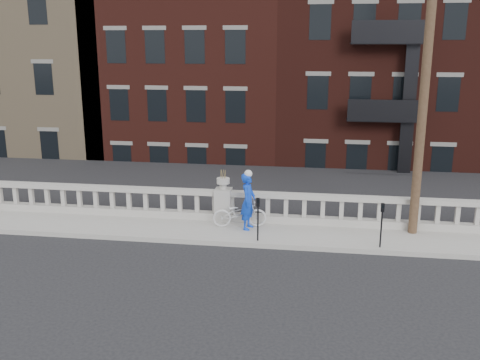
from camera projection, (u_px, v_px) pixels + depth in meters
The scene contains 10 objects.
ground at pixel (198, 271), 14.56m from camera, with size 120.00×120.00×0.00m, color black.
sidewalk at pixel (218, 231), 17.41m from camera, with size 32.00×2.20×0.15m, color #9A978F.
balustrade at pixel (223, 206), 18.18m from camera, with size 28.00×0.34×1.03m.
planter_pedestal at pixel (223, 201), 18.13m from camera, with size 0.55×0.55×1.76m.
lower_level at pixel (282, 95), 35.88m from camera, with size 80.00×44.00×20.80m.
utility_pole at pixel (426, 70), 15.81m from camera, with size 1.60×0.28×10.00m.
parking_meter_b at pixel (258, 214), 16.17m from camera, with size 0.10×0.09×1.36m.
parking_meter_c at pixel (382, 220), 15.65m from camera, with size 0.10×0.09×1.36m.
bicycle at pixel (240, 213), 17.52m from camera, with size 0.61×1.76×0.92m, color silver.
cyclist at pixel (248, 201), 17.22m from camera, with size 0.68×0.44×1.86m, color blue.
Camera 1 is at (3.12, -13.15, 6.05)m, focal length 40.00 mm.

